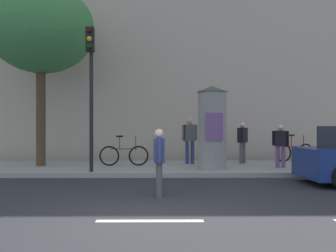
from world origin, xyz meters
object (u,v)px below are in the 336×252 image
at_px(street_tree, 41,29).
at_px(pedestrian_tallest, 159,157).
at_px(poster_column, 212,127).
at_px(bicycle_upright, 295,152).
at_px(traffic_light, 91,76).
at_px(pedestrian_with_backpack, 280,143).
at_px(pedestrian_near_pole, 190,137).
at_px(pedestrian_in_dark_shirt, 242,139).
at_px(bicycle_leaning, 124,155).

bearing_deg(street_tree, pedestrian_tallest, -48.42).
bearing_deg(poster_column, bicycle_upright, 33.61).
bearing_deg(bicycle_upright, traffic_light, -156.99).
relative_size(pedestrian_tallest, pedestrian_with_backpack, 1.03).
bearing_deg(pedestrian_tallest, pedestrian_near_pole, 78.98).
distance_m(pedestrian_in_dark_shirt, pedestrian_with_backpack, 1.78).
bearing_deg(poster_column, pedestrian_with_backpack, 7.89).
xyz_separation_m(traffic_light, bicycle_upright, (7.52, 3.19, -2.62)).
height_order(traffic_light, street_tree, street_tree).
height_order(street_tree, pedestrian_near_pole, street_tree).
relative_size(poster_column, pedestrian_with_backpack, 1.87).
bearing_deg(bicycle_leaning, street_tree, 179.67).
relative_size(pedestrian_near_pole, bicycle_leaning, 0.97).
bearing_deg(bicycle_upright, street_tree, -171.66).
height_order(pedestrian_in_dark_shirt, bicycle_upright, pedestrian_in_dark_shirt).
bearing_deg(pedestrian_near_pole, pedestrian_with_backpack, -22.73).
bearing_deg(bicycle_upright, pedestrian_with_backpack, -120.76).
relative_size(traffic_light, pedestrian_with_backpack, 3.03).
distance_m(pedestrian_near_pole, bicycle_upright, 4.39).
bearing_deg(traffic_light, bicycle_leaning, 64.53).
bearing_deg(bicycle_leaning, pedestrian_in_dark_shirt, 10.56).
height_order(poster_column, bicycle_leaning, poster_column).
bearing_deg(pedestrian_tallest, pedestrian_with_backpack, 45.85).
distance_m(poster_column, pedestrian_near_pole, 1.77).
bearing_deg(traffic_light, bicycle_upright, 23.01).
bearing_deg(pedestrian_tallest, pedestrian_in_dark_shirt, 61.37).
xyz_separation_m(pedestrian_with_backpack, bicycle_upright, (1.24, 2.08, -0.46)).
xyz_separation_m(pedestrian_in_dark_shirt, bicycle_leaning, (-4.46, -0.83, -0.53)).
xyz_separation_m(traffic_light, street_tree, (-2.15, 1.78, 1.92)).
xyz_separation_m(pedestrian_tallest, pedestrian_near_pole, (1.07, 5.49, 0.28)).
relative_size(traffic_light, street_tree, 0.68).
distance_m(bicycle_leaning, bicycle_upright, 6.84).
relative_size(traffic_light, bicycle_upright, 2.62).
height_order(traffic_light, pedestrian_near_pole, traffic_light).
distance_m(pedestrian_tallest, bicycle_upright, 8.27).
bearing_deg(pedestrian_in_dark_shirt, poster_column, -127.77).
bearing_deg(pedestrian_near_pole, traffic_light, -143.76).
bearing_deg(street_tree, pedestrian_with_backpack, -4.48).
bearing_deg(pedestrian_near_pole, pedestrian_in_dark_shirt, 5.74).
height_order(pedestrian_in_dark_shirt, pedestrian_near_pole, pedestrian_near_pole).
relative_size(pedestrian_in_dark_shirt, pedestrian_with_backpack, 1.07).
distance_m(traffic_light, bicycle_leaning, 3.26).
bearing_deg(pedestrian_tallest, street_tree, 131.58).
height_order(street_tree, pedestrian_tallest, street_tree).
relative_size(traffic_light, poster_column, 1.62).
height_order(pedestrian_near_pole, bicycle_upright, pedestrian_near_pole).
bearing_deg(pedestrian_in_dark_shirt, bicycle_upright, 15.19).
xyz_separation_m(pedestrian_tallest, bicycle_upright, (5.34, 6.30, -0.35)).
relative_size(poster_column, pedestrian_tallest, 1.82).
distance_m(poster_column, pedestrian_with_backpack, 2.48).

